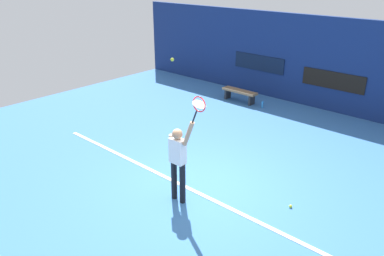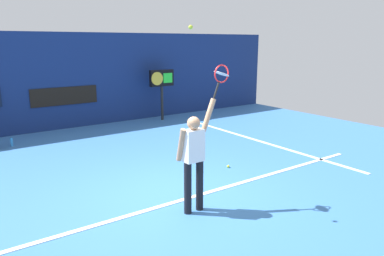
{
  "view_description": "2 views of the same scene",
  "coord_description": "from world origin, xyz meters",
  "px_view_note": "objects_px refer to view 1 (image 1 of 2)",
  "views": [
    {
      "loc": [
        4.89,
        -5.82,
        4.74
      ],
      "look_at": [
        -0.37,
        0.04,
        1.39
      ],
      "focal_mm": 35.79,
      "sensor_mm": 36.0,
      "label": 1
    },
    {
      "loc": [
        -3.5,
        -5.51,
        2.89
      ],
      "look_at": [
        0.17,
        -0.3,
        1.38
      ],
      "focal_mm": 34.16,
      "sensor_mm": 36.0,
      "label": 2
    }
  ],
  "objects_px": {
    "tennis_ball": "(172,60)",
    "water_bottle": "(262,104)",
    "court_bench": "(240,93)",
    "tennis_racket": "(199,106)",
    "spare_ball": "(291,206)",
    "tennis_player": "(178,159)"
  },
  "relations": [
    {
      "from": "tennis_player",
      "to": "court_bench",
      "type": "relative_size",
      "value": 1.4
    },
    {
      "from": "tennis_ball",
      "to": "water_bottle",
      "type": "height_order",
      "value": "tennis_ball"
    },
    {
      "from": "tennis_ball",
      "to": "court_bench",
      "type": "bearing_deg",
      "value": 113.74
    },
    {
      "from": "tennis_racket",
      "to": "spare_ball",
      "type": "xyz_separation_m",
      "value": [
        1.42,
        1.38,
        -2.3
      ]
    },
    {
      "from": "tennis_racket",
      "to": "water_bottle",
      "type": "xyz_separation_m",
      "value": [
        -2.41,
        6.32,
        -2.21
      ]
    },
    {
      "from": "water_bottle",
      "to": "spare_ball",
      "type": "bearing_deg",
      "value": -52.2
    },
    {
      "from": "tennis_racket",
      "to": "court_bench",
      "type": "xyz_separation_m",
      "value": [
        -3.43,
        6.32,
        -1.99
      ]
    },
    {
      "from": "tennis_player",
      "to": "spare_ball",
      "type": "bearing_deg",
      "value": 34.82
    },
    {
      "from": "tennis_player",
      "to": "tennis_racket",
      "type": "distance_m",
      "value": 1.43
    },
    {
      "from": "tennis_racket",
      "to": "water_bottle",
      "type": "bearing_deg",
      "value": 110.92
    },
    {
      "from": "tennis_racket",
      "to": "spare_ball",
      "type": "bearing_deg",
      "value": 44.23
    },
    {
      "from": "tennis_racket",
      "to": "spare_ball",
      "type": "relative_size",
      "value": 9.17
    },
    {
      "from": "court_bench",
      "to": "spare_ball",
      "type": "bearing_deg",
      "value": -45.52
    },
    {
      "from": "tennis_player",
      "to": "tennis_ball",
      "type": "distance_m",
      "value": 2.1
    },
    {
      "from": "court_bench",
      "to": "water_bottle",
      "type": "height_order",
      "value": "court_bench"
    },
    {
      "from": "tennis_ball",
      "to": "spare_ball",
      "type": "relative_size",
      "value": 1.0
    },
    {
      "from": "court_bench",
      "to": "tennis_ball",
      "type": "bearing_deg",
      "value": -66.26
    },
    {
      "from": "tennis_ball",
      "to": "water_bottle",
      "type": "xyz_separation_m",
      "value": [
        -1.77,
        6.34,
        -2.99
      ]
    },
    {
      "from": "tennis_racket",
      "to": "tennis_ball",
      "type": "height_order",
      "value": "tennis_ball"
    },
    {
      "from": "tennis_player",
      "to": "court_bench",
      "type": "height_order",
      "value": "tennis_player"
    },
    {
      "from": "spare_ball",
      "to": "water_bottle",
      "type": "bearing_deg",
      "value": 127.8
    },
    {
      "from": "tennis_ball",
      "to": "court_bench",
      "type": "xyz_separation_m",
      "value": [
        -2.79,
        6.34,
        -2.77
      ]
    }
  ]
}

